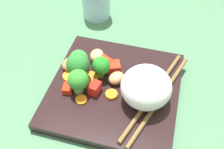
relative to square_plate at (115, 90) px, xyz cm
name	(u,v)px	position (x,y,z in cm)	size (l,w,h in cm)	color
ground_plane	(115,96)	(0.00, 0.00, -1.98)	(110.00, 110.00, 2.00)	#43714D
square_plate	(115,90)	(0.00, 0.00, 0.00)	(24.37, 24.37, 1.96)	black
rice_mound	(146,87)	(6.08, -1.28, 4.53)	(9.06, 8.99, 7.11)	white
broccoli_floret_0	(101,66)	(-3.24, 1.84, 3.87)	(3.55, 3.55, 4.81)	#659B38
broccoli_floret_1	(79,60)	(-7.95, 2.25, 3.84)	(3.79, 3.79, 4.97)	#619E4C
broccoli_floret_2	(77,66)	(-7.18, -0.24, 4.92)	(4.36, 4.36, 6.41)	#54A149
broccoli_floret_3	(78,81)	(-6.02, -2.99, 4.18)	(3.90, 3.90, 5.45)	#67AD53
carrot_slice_0	(111,94)	(-0.15, -2.18, 1.26)	(2.32, 2.32, 0.57)	orange
carrot_slice_1	(81,100)	(-5.00, -4.86, 1.19)	(2.15, 2.15, 0.43)	orange
carrot_slice_2	(71,74)	(-9.11, 0.38, 1.19)	(3.06, 3.06, 0.42)	orange
carrot_slice_3	(90,78)	(-5.17, 0.57, 1.22)	(3.19, 3.19, 0.49)	orange
pepper_chunk_0	(68,88)	(-8.21, -3.36, 1.62)	(2.22, 1.78, 1.29)	red
pepper_chunk_1	(114,67)	(-1.41, 4.15, 1.84)	(2.59, 2.41, 1.72)	red
pepper_chunk_2	(95,88)	(-3.17, -2.31, 2.15)	(2.31, 1.77, 2.35)	red
pepper_chunk_3	(103,63)	(-3.71, 4.65, 1.89)	(2.62, 2.76, 1.83)	red
chicken_piece_0	(97,56)	(-5.51, 5.91, 2.14)	(3.47, 2.85, 2.33)	tan
chicken_piece_1	(117,78)	(0.15, 1.31, 2.05)	(3.33, 2.65, 2.14)	tan
chicken_piece_3	(70,64)	(-10.00, 2.25, 2.04)	(3.52, 3.13, 2.13)	#C1814B
chopstick_pair	(156,96)	(8.17, -0.39, 1.37)	(9.19, 23.22, 0.79)	brown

